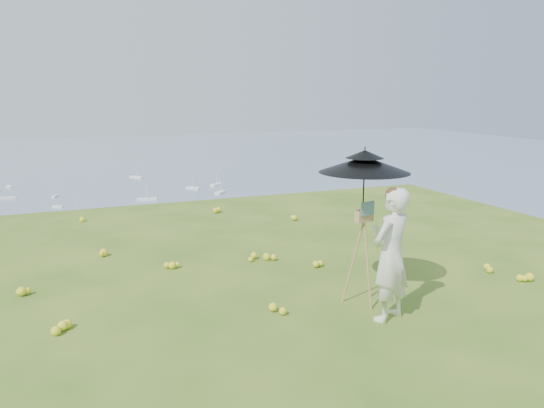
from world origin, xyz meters
name	(u,v)px	position (x,y,z in m)	size (l,w,h in m)	color
ground	(313,280)	(0.00, 0.00, 0.00)	(14.00, 14.00, 0.00)	#42681D
shoreline_tier	(99,343)	(0.00, 75.00, -36.00)	(170.00, 28.00, 8.00)	#6D6657
bay_water	(69,178)	(0.00, 240.00, -34.00)	(700.00, 700.00, 0.00)	slate
slope_trees	(120,316)	(0.00, 35.00, -15.00)	(110.00, 50.00, 6.00)	#174E17
harbor_town	(96,305)	(0.00, 75.00, -29.50)	(110.00, 22.00, 5.00)	silver
moored_boats	(32,218)	(-12.50, 161.00, -33.65)	(140.00, 140.00, 0.70)	white
wildflowers	(307,272)	(0.00, 0.25, 0.06)	(10.00, 10.50, 0.12)	yellow
painter	(391,255)	(0.26, -1.70, 0.89)	(0.65, 0.43, 1.79)	silver
field_easel	(363,253)	(0.22, -1.09, 0.75)	(0.57, 0.57, 1.50)	#A87046
sun_umbrella	(364,183)	(0.21, -1.06, 1.74)	(1.25, 1.25, 1.01)	black
painter_cap	(394,191)	(0.26, -1.70, 1.73)	(0.20, 0.24, 0.10)	#DA7B77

